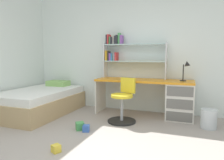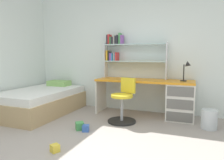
{
  "view_description": "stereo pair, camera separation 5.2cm",
  "coord_description": "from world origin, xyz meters",
  "px_view_note": "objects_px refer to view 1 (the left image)",
  "views": [
    {
      "loc": [
        1.11,
        -1.84,
        1.2
      ],
      "look_at": [
        -0.17,
        1.59,
        0.78
      ],
      "focal_mm": 32.97,
      "sensor_mm": 36.0,
      "label": 1
    },
    {
      "loc": [
        1.16,
        -1.82,
        1.2
      ],
      "look_at": [
        -0.17,
        1.59,
        0.78
      ],
      "focal_mm": 32.97,
      "sensor_mm": 36.0,
      "label": 2
    }
  ],
  "objects_px": {
    "toy_block_yellow_0": "(56,149)",
    "toy_block_green_1": "(80,126)",
    "bed_platform": "(40,101)",
    "toy_block_blue_2": "(86,128)",
    "desk": "(169,97)",
    "desk_lamp": "(187,68)",
    "waste_bin": "(209,119)",
    "bookshelf_hutch": "(125,51)",
    "swivel_chair": "(123,105)"
  },
  "relations": [
    {
      "from": "desk",
      "to": "waste_bin",
      "type": "height_order",
      "value": "desk"
    },
    {
      "from": "bed_platform",
      "to": "waste_bin",
      "type": "xyz_separation_m",
      "value": [
        3.29,
        0.22,
        -0.09
      ]
    },
    {
      "from": "desk_lamp",
      "to": "toy_block_yellow_0",
      "type": "relative_size",
      "value": 3.93
    },
    {
      "from": "desk",
      "to": "swivel_chair",
      "type": "distance_m",
      "value": 0.96
    },
    {
      "from": "swivel_chair",
      "to": "toy_block_yellow_0",
      "type": "bearing_deg",
      "value": -105.59
    },
    {
      "from": "desk_lamp",
      "to": "toy_block_green_1",
      "type": "bearing_deg",
      "value": -143.05
    },
    {
      "from": "swivel_chair",
      "to": "toy_block_blue_2",
      "type": "xyz_separation_m",
      "value": [
        -0.4,
        -0.7,
        -0.27
      ]
    },
    {
      "from": "desk_lamp",
      "to": "bed_platform",
      "type": "distance_m",
      "value": 3.06
    },
    {
      "from": "desk",
      "to": "bed_platform",
      "type": "height_order",
      "value": "desk"
    },
    {
      "from": "swivel_chair",
      "to": "bed_platform",
      "type": "xyz_separation_m",
      "value": [
        -1.83,
        -0.06,
        -0.07
      ]
    },
    {
      "from": "desk",
      "to": "toy_block_blue_2",
      "type": "xyz_separation_m",
      "value": [
        -1.18,
        -1.26,
        -0.36
      ]
    },
    {
      "from": "toy_block_green_1",
      "to": "toy_block_yellow_0",
      "type": "bearing_deg",
      "value": -81.88
    },
    {
      "from": "desk",
      "to": "swivel_chair",
      "type": "xyz_separation_m",
      "value": [
        -0.78,
        -0.56,
        -0.09
      ]
    },
    {
      "from": "desk_lamp",
      "to": "bed_platform",
      "type": "bearing_deg",
      "value": -168.25
    },
    {
      "from": "toy_block_green_1",
      "to": "bookshelf_hutch",
      "type": "bearing_deg",
      "value": 76.85
    },
    {
      "from": "toy_block_yellow_0",
      "to": "toy_block_blue_2",
      "type": "bearing_deg",
      "value": 88.83
    },
    {
      "from": "toy_block_yellow_0",
      "to": "desk",
      "type": "bearing_deg",
      "value": 59.62
    },
    {
      "from": "desk_lamp",
      "to": "waste_bin",
      "type": "xyz_separation_m",
      "value": [
        0.38,
        -0.38,
        -0.83
      ]
    },
    {
      "from": "desk_lamp",
      "to": "swivel_chair",
      "type": "relative_size",
      "value": 0.48
    },
    {
      "from": "toy_block_green_1",
      "to": "toy_block_blue_2",
      "type": "xyz_separation_m",
      "value": [
        0.13,
        -0.04,
        -0.01
      ]
    },
    {
      "from": "bed_platform",
      "to": "waste_bin",
      "type": "relative_size",
      "value": 5.76
    },
    {
      "from": "desk",
      "to": "bookshelf_hutch",
      "type": "relative_size",
      "value": 1.44
    },
    {
      "from": "desk",
      "to": "toy_block_green_1",
      "type": "bearing_deg",
      "value": -136.99
    },
    {
      "from": "toy_block_blue_2",
      "to": "bookshelf_hutch",
      "type": "bearing_deg",
      "value": 82.25
    },
    {
      "from": "waste_bin",
      "to": "desk_lamp",
      "type": "bearing_deg",
      "value": 134.98
    },
    {
      "from": "desk",
      "to": "desk_lamp",
      "type": "xyz_separation_m",
      "value": [
        0.3,
        -0.01,
        0.58
      ]
    },
    {
      "from": "swivel_chair",
      "to": "desk_lamp",
      "type": "bearing_deg",
      "value": 26.75
    },
    {
      "from": "bookshelf_hutch",
      "to": "waste_bin",
      "type": "xyz_separation_m",
      "value": [
        1.66,
        -0.58,
        -1.15
      ]
    },
    {
      "from": "desk_lamp",
      "to": "toy_block_blue_2",
      "type": "height_order",
      "value": "desk_lamp"
    },
    {
      "from": "bed_platform",
      "to": "toy_block_yellow_0",
      "type": "xyz_separation_m",
      "value": [
        1.42,
        -1.42,
        -0.2
      ]
    },
    {
      "from": "toy_block_green_1",
      "to": "swivel_chair",
      "type": "bearing_deg",
      "value": 51.51
    },
    {
      "from": "waste_bin",
      "to": "desk",
      "type": "bearing_deg",
      "value": 149.73
    },
    {
      "from": "swivel_chair",
      "to": "toy_block_blue_2",
      "type": "relative_size",
      "value": 7.69
    },
    {
      "from": "bookshelf_hutch",
      "to": "swivel_chair",
      "type": "xyz_separation_m",
      "value": [
        0.2,
        -0.74,
        -0.99
      ]
    },
    {
      "from": "bookshelf_hutch",
      "to": "desk_lamp",
      "type": "relative_size",
      "value": 3.52
    },
    {
      "from": "toy_block_blue_2",
      "to": "swivel_chair",
      "type": "bearing_deg",
      "value": 60.5
    },
    {
      "from": "bed_platform",
      "to": "toy_block_blue_2",
      "type": "distance_m",
      "value": 1.58
    },
    {
      "from": "desk",
      "to": "desk_lamp",
      "type": "relative_size",
      "value": 5.07
    },
    {
      "from": "desk",
      "to": "bookshelf_hutch",
      "type": "bearing_deg",
      "value": 169.38
    },
    {
      "from": "bookshelf_hutch",
      "to": "desk_lamp",
      "type": "xyz_separation_m",
      "value": [
        1.28,
        -0.2,
        -0.32
      ]
    },
    {
      "from": "waste_bin",
      "to": "toy_block_green_1",
      "type": "bearing_deg",
      "value": -157.52
    },
    {
      "from": "toy_block_green_1",
      "to": "desk",
      "type": "bearing_deg",
      "value": 43.01
    },
    {
      "from": "desk",
      "to": "waste_bin",
      "type": "relative_size",
      "value": 5.98
    },
    {
      "from": "toy_block_yellow_0",
      "to": "toy_block_green_1",
      "type": "height_order",
      "value": "toy_block_green_1"
    },
    {
      "from": "toy_block_yellow_0",
      "to": "toy_block_blue_2",
      "type": "xyz_separation_m",
      "value": [
        0.02,
        0.78,
        0.0
      ]
    },
    {
      "from": "toy_block_yellow_0",
      "to": "toy_block_green_1",
      "type": "distance_m",
      "value": 0.82
    },
    {
      "from": "bed_platform",
      "to": "toy_block_yellow_0",
      "type": "bearing_deg",
      "value": -44.91
    },
    {
      "from": "bed_platform",
      "to": "desk",
      "type": "bearing_deg",
      "value": 13.32
    },
    {
      "from": "desk_lamp",
      "to": "swivel_chair",
      "type": "distance_m",
      "value": 1.38
    },
    {
      "from": "bookshelf_hutch",
      "to": "toy_block_blue_2",
      "type": "relative_size",
      "value": 12.87
    }
  ]
}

